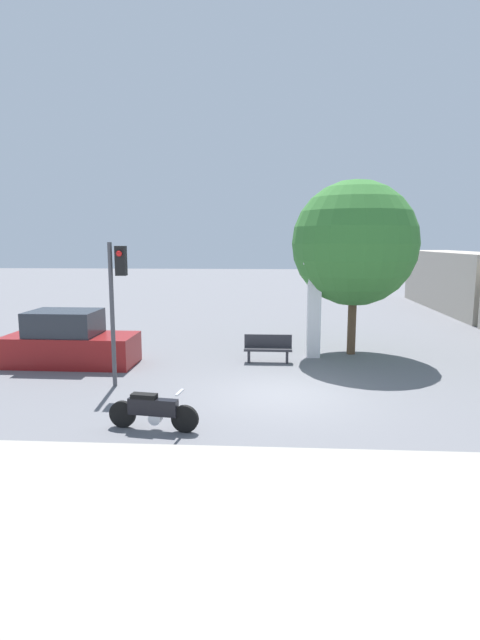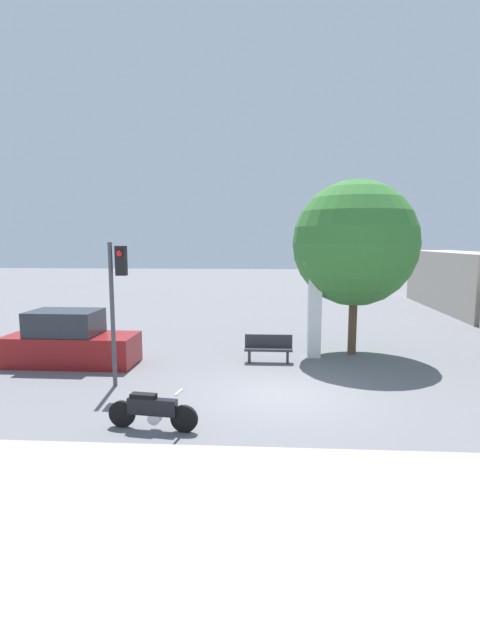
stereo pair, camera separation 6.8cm
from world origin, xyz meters
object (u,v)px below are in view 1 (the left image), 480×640
at_px(motorcycle, 153,411).
at_px(street_tree, 355,244).
at_px(clock_tower, 315,276).
at_px(bench, 268,348).
at_px(traffic_light, 117,288).
at_px(parked_car, 70,342).

bearing_deg(motorcycle, street_tree, 63.12).
bearing_deg(clock_tower, motorcycle, -119.36).
relative_size(street_tree, bench, 3.84).
xyz_separation_m(traffic_light, street_tree, (7.13, 4.51, 1.18)).
relative_size(clock_tower, traffic_light, 1.08).
distance_m(traffic_light, street_tree, 8.51).
bearing_deg(clock_tower, traffic_light, -145.38).
distance_m(street_tree, bench, 4.79).
relative_size(traffic_light, street_tree, 0.65).
bearing_deg(traffic_light, clock_tower, 34.62).
xyz_separation_m(motorcycle, parked_car, (-4.08, 5.51, 0.32)).
relative_size(traffic_light, bench, 2.50).
height_order(traffic_light, street_tree, street_tree).
distance_m(motorcycle, parked_car, 6.86).
relative_size(bench, parked_car, 0.38).
xyz_separation_m(traffic_light, bench, (4.14, 3.08, -2.27)).
distance_m(motorcycle, street_tree, 10.05).
xyz_separation_m(clock_tower, bench, (-1.58, -0.87, -2.37)).
xyz_separation_m(clock_tower, parked_car, (-8.09, -1.63, -2.11)).
height_order(motorcycle, clock_tower, clock_tower).
xyz_separation_m(bench, parked_car, (-6.51, -0.76, 0.26)).
distance_m(bench, parked_car, 6.56).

